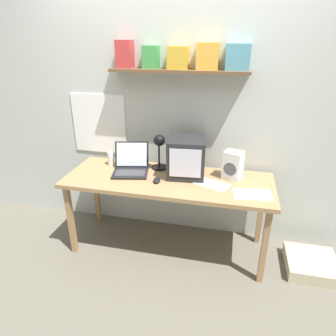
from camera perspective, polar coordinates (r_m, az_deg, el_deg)
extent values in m
plane|color=#615D51|center=(2.98, 0.00, -14.62)|extent=(12.00, 12.00, 0.00)
cube|color=beige|center=(2.79, 1.91, 12.36)|extent=(5.60, 0.06, 2.60)
cube|color=white|center=(3.05, -12.98, 8.18)|extent=(0.55, 0.01, 0.58)
cube|color=brown|center=(2.62, 1.99, 18.01)|extent=(1.18, 0.18, 0.02)
cube|color=#BB3536|center=(2.77, -8.22, 20.70)|extent=(0.13, 0.12, 0.23)
cube|color=green|center=(2.70, -3.29, 20.37)|extent=(0.13, 0.11, 0.18)
cube|color=gold|center=(2.63, 1.95, 20.26)|extent=(0.16, 0.14, 0.18)
cube|color=gold|center=(2.60, 7.60, 20.36)|extent=(0.18, 0.13, 0.21)
cube|color=#5493A8|center=(2.59, 13.20, 19.89)|extent=(0.19, 0.14, 0.20)
cube|color=#9F784E|center=(2.60, 0.00, -2.37)|extent=(1.79, 0.65, 0.03)
cube|color=#9F784E|center=(2.86, -18.03, -9.37)|extent=(0.04, 0.05, 0.69)
cube|color=#9F784E|center=(2.53, 17.88, -14.09)|extent=(0.04, 0.05, 0.69)
cube|color=#9F784E|center=(3.25, -13.44, -4.57)|extent=(0.04, 0.05, 0.69)
cube|color=#9F784E|center=(2.97, 17.26, -7.94)|extent=(0.04, 0.05, 0.69)
cube|color=#232326|center=(2.61, 3.58, 2.12)|extent=(0.35, 0.36, 0.34)
cube|color=silver|center=(2.45, 3.29, 0.88)|extent=(0.26, 0.03, 0.24)
cube|color=black|center=(2.70, -7.20, -0.99)|extent=(0.35, 0.30, 0.02)
cube|color=#38383A|center=(2.68, -7.26, -0.96)|extent=(0.28, 0.18, 0.00)
cube|color=black|center=(2.79, -6.92, 2.61)|extent=(0.32, 0.15, 0.23)
cube|color=silver|center=(2.79, -6.92, 2.61)|extent=(0.29, 0.13, 0.21)
cylinder|color=black|center=(2.80, -1.69, 0.12)|extent=(0.14, 0.14, 0.01)
cylinder|color=black|center=(2.74, -1.72, 2.93)|extent=(0.02, 0.02, 0.28)
sphere|color=black|center=(2.64, -1.68, 5.29)|extent=(0.10, 0.10, 0.10)
cylinder|color=white|center=(2.90, -10.81, 1.79)|extent=(0.06, 0.06, 0.13)
cylinder|color=#4CC656|center=(2.91, -10.78, 1.46)|extent=(0.06, 0.06, 0.09)
cube|color=white|center=(2.61, 12.27, 0.53)|extent=(0.18, 0.17, 0.25)
cylinder|color=#4C4C51|center=(2.56, 11.70, -0.23)|extent=(0.11, 0.04, 0.11)
ellipsoid|color=black|center=(2.53, -2.14, -2.31)|extent=(0.07, 0.11, 0.03)
cube|color=white|center=(2.43, 15.82, -4.84)|extent=(0.31, 0.22, 0.00)
cube|color=silver|center=(2.52, 8.38, -3.06)|extent=(0.32, 0.25, 0.00)
cube|color=#C0B791|center=(2.97, 25.59, -16.20)|extent=(0.41, 0.41, 0.11)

